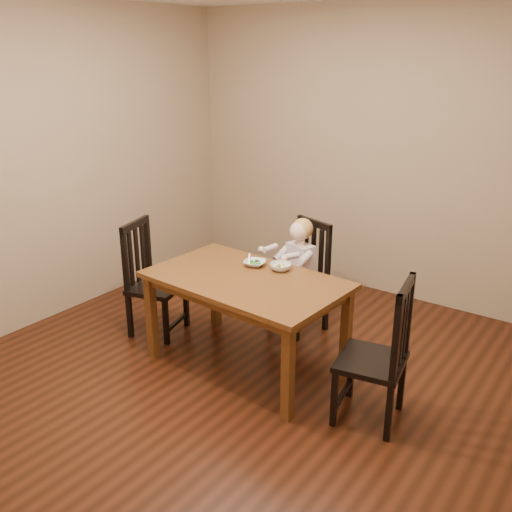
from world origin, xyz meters
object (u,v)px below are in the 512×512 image
Objects in this scene: bowl_peas at (255,263)px; bowl_veg at (281,267)px; toddler at (299,264)px; chair_right at (379,355)px; chair_child at (302,278)px; dining_table at (246,288)px; chair_left at (151,280)px.

bowl_veg is (0.21, 0.04, 0.01)m from bowl_peas.
bowl_veg is at bearing 121.32° from toddler.
chair_right is 6.04× the size of bowl_veg.
toddler is at bearing 80.68° from bowl_peas.
dining_table is at bearing 105.74° from chair_child.
chair_right reaches higher than bowl_veg.
chair_right reaches higher than chair_left.
chair_right is at bearing 158.13° from chair_child.
toddler is at bearing 105.07° from bowl_veg.
dining_table is 0.81m from chair_child.
toddler is (-1.10, 0.81, 0.12)m from chair_right.
chair_child is at bearing 113.88° from chair_left.
chair_right is 1.07m from bowl_veg.
dining_table is at bearing 75.39° from chair_left.
bowl_peas is at bearing 65.43° from chair_right.
chair_left is 2.08m from chair_right.
dining_table is at bearing -113.40° from bowl_veg.
chair_child is at bearing -90.00° from toddler.
dining_table is 1.50× the size of chair_right.
chair_left reaches higher than bowl_veg.
chair_child is at bearing 102.37° from bowl_veg.
chair_left is 1.84× the size of toddler.
chair_child is 5.76× the size of bowl_peas.
chair_right reaches higher than chair_child.
bowl_veg is at bearing 60.40° from chair_right.
bowl_peas is (-0.08, -0.51, 0.15)m from toddler.
chair_right is (1.10, -0.06, -0.16)m from dining_table.
chair_left reaches higher than toddler.
bowl_veg is at bearing 89.43° from chair_left.
chair_child is at bearing 41.47° from chair_right.
bowl_veg reaches higher than dining_table.
toddler reaches higher than bowl_peas.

